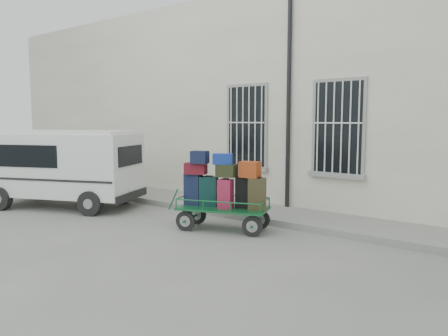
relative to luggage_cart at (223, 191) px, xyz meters
name	(u,v)px	position (x,y,z in m)	size (l,w,h in m)	color
ground	(185,228)	(-0.79, -0.39, -0.88)	(80.00, 80.00, 0.00)	slate
building	(303,102)	(-0.79, 5.11, 2.12)	(24.00, 5.15, 6.00)	beige
sidewalk	(242,209)	(-0.79, 1.81, -0.80)	(24.00, 1.70, 0.15)	slate
luggage_cart	(223,191)	(0.00, 0.00, 0.00)	(2.34, 1.49, 1.75)	black
van	(63,163)	(-5.18, -0.68, 0.35)	(4.58, 3.27, 2.14)	silver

